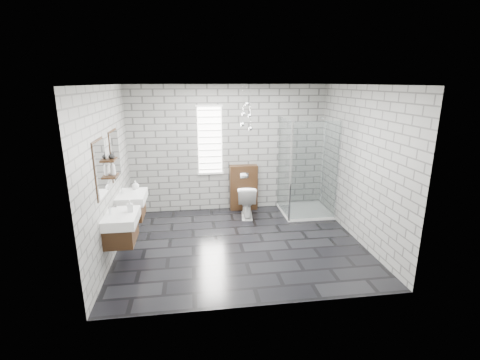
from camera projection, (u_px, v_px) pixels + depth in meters
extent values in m
cube|color=black|center=(240.00, 244.00, 6.13)|extent=(4.20, 3.60, 0.02)
cube|color=white|center=(240.00, 84.00, 5.39)|extent=(4.20, 3.60, 0.02)
cube|color=gray|center=(229.00, 149.00, 7.48)|extent=(4.20, 0.02, 2.70)
cube|color=gray|center=(262.00, 206.00, 4.04)|extent=(4.20, 0.02, 2.70)
cube|color=gray|center=(108.00, 173.00, 5.48)|extent=(0.02, 3.60, 2.70)
cube|color=gray|center=(360.00, 165.00, 6.04)|extent=(0.02, 3.60, 2.70)
cube|color=#3A2312|center=(121.00, 232.00, 5.25)|extent=(0.42, 0.62, 0.30)
cube|color=silver|center=(135.00, 230.00, 5.27)|extent=(0.02, 0.35, 0.01)
cube|color=white|center=(122.00, 218.00, 5.19)|extent=(0.47, 0.70, 0.15)
cylinder|color=silver|center=(110.00, 211.00, 5.13)|extent=(0.04, 0.04, 0.12)
cylinder|color=silver|center=(113.00, 207.00, 5.13)|extent=(0.10, 0.02, 0.02)
cube|color=white|center=(101.00, 169.00, 4.95)|extent=(0.03, 0.55, 0.80)
cube|color=#3A2312|center=(100.00, 169.00, 4.95)|extent=(0.01, 0.59, 0.84)
cube|color=#3A2312|center=(132.00, 209.00, 6.20)|extent=(0.42, 0.62, 0.30)
cube|color=silver|center=(143.00, 207.00, 6.21)|extent=(0.02, 0.35, 0.01)
cube|color=white|center=(132.00, 197.00, 6.14)|extent=(0.47, 0.70, 0.15)
cylinder|color=silver|center=(122.00, 190.00, 6.08)|extent=(0.04, 0.04, 0.12)
cylinder|color=silver|center=(125.00, 188.00, 6.07)|extent=(0.10, 0.02, 0.02)
cube|color=white|center=(115.00, 155.00, 5.90)|extent=(0.03, 0.55, 0.80)
cube|color=#3A2312|center=(114.00, 155.00, 5.90)|extent=(0.01, 0.59, 0.84)
cube|color=#3A2312|center=(113.00, 176.00, 5.45)|extent=(0.14, 0.30, 0.03)
cube|color=#3A2312|center=(111.00, 160.00, 5.38)|extent=(0.14, 0.30, 0.03)
cube|color=white|center=(210.00, 140.00, 7.35)|extent=(0.50, 0.02, 1.40)
cube|color=white|center=(209.00, 106.00, 7.14)|extent=(0.56, 0.04, 0.04)
cube|color=white|center=(211.00, 173.00, 7.53)|extent=(0.56, 0.04, 0.04)
cube|color=white|center=(211.00, 169.00, 7.51)|extent=(0.48, 0.01, 0.02)
cube|color=white|center=(210.00, 163.00, 7.47)|extent=(0.48, 0.01, 0.02)
cube|color=white|center=(210.00, 157.00, 7.43)|extent=(0.48, 0.01, 0.02)
cube|color=white|center=(210.00, 150.00, 7.39)|extent=(0.48, 0.01, 0.02)
cube|color=white|center=(210.00, 144.00, 7.35)|extent=(0.48, 0.01, 0.02)
cube|color=white|center=(210.00, 137.00, 7.31)|extent=(0.48, 0.01, 0.02)
cube|color=white|center=(210.00, 131.00, 7.28)|extent=(0.48, 0.01, 0.02)
cube|color=white|center=(209.00, 124.00, 7.24)|extent=(0.48, 0.01, 0.02)
cube|color=white|center=(209.00, 117.00, 7.20)|extent=(0.48, 0.01, 0.03)
cube|color=white|center=(209.00, 110.00, 7.16)|extent=(0.48, 0.01, 0.03)
cube|color=#3A2312|center=(244.00, 187.00, 7.65)|extent=(0.60, 0.20, 1.00)
cube|color=silver|center=(244.00, 176.00, 7.47)|extent=(0.18, 0.01, 0.12)
cube|color=white|center=(304.00, 211.00, 7.57)|extent=(1.00, 1.00, 0.06)
cube|color=silver|center=(315.00, 172.00, 6.83)|extent=(1.00, 0.01, 2.00)
cube|color=silver|center=(284.00, 167.00, 7.23)|extent=(0.01, 1.00, 2.00)
cube|color=silver|center=(291.00, 173.00, 6.77)|extent=(0.03, 0.03, 2.00)
cube|color=silver|center=(338.00, 171.00, 6.90)|extent=(0.03, 0.03, 2.00)
cylinder|color=silver|center=(324.00, 160.00, 7.53)|extent=(0.02, 0.02, 1.80)
cylinder|color=silver|center=(323.00, 118.00, 7.27)|extent=(0.14, 0.14, 0.02)
sphere|color=silver|center=(243.00, 124.00, 6.83)|extent=(0.09, 0.09, 0.09)
cylinder|color=silver|center=(243.00, 103.00, 6.72)|extent=(0.01, 0.01, 0.72)
sphere|color=silver|center=(250.00, 128.00, 6.92)|extent=(0.09, 0.09, 0.09)
cylinder|color=silver|center=(251.00, 106.00, 6.80)|extent=(0.01, 0.01, 0.81)
sphere|color=silver|center=(247.00, 104.00, 6.88)|extent=(0.09, 0.09, 0.09)
cylinder|color=silver|center=(247.00, 93.00, 6.82)|extent=(0.01, 0.01, 0.33)
sphere|color=silver|center=(244.00, 114.00, 6.94)|extent=(0.09, 0.09, 0.09)
cylinder|color=silver|center=(244.00, 98.00, 6.86)|extent=(0.01, 0.01, 0.53)
sphere|color=silver|center=(250.00, 116.00, 6.95)|extent=(0.09, 0.09, 0.09)
cylinder|color=silver|center=(250.00, 99.00, 6.86)|extent=(0.01, 0.01, 0.56)
imported|color=white|center=(247.00, 201.00, 7.27)|extent=(0.47, 0.72, 0.69)
imported|color=#B2B2B2|center=(130.00, 206.00, 5.23)|extent=(0.10, 0.10, 0.19)
imported|color=#B2B2B2|center=(135.00, 185.00, 6.35)|extent=(0.15, 0.15, 0.16)
imported|color=#B2B2B2|center=(113.00, 168.00, 5.41)|extent=(0.10, 0.10, 0.23)
imported|color=#B2B2B2|center=(111.00, 156.00, 5.36)|extent=(0.13, 0.13, 0.10)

